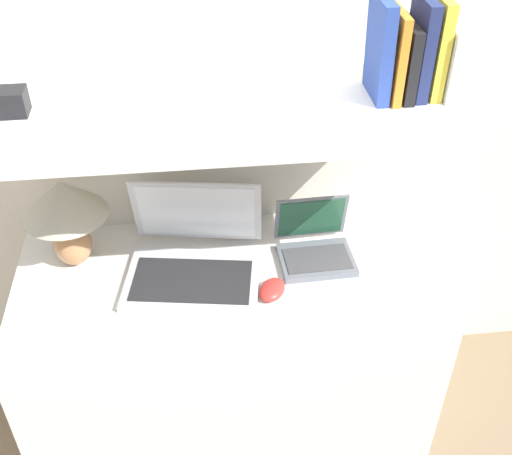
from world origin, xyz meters
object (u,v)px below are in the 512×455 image
(laptop_small, at_px, (315,246))
(book_black, at_px, (405,59))
(router_box, at_px, (244,215))
(table_lamp, at_px, (65,208))
(shelf_gadget, at_px, (9,102))
(book_white, at_px, (445,59))
(book_navy, at_px, (420,48))
(computer_mouse, at_px, (272,290))
(book_blue, at_px, (380,48))
(laptop_large, at_px, (194,258))
(book_yellow, at_px, (436,47))
(book_orange, at_px, (393,53))

(laptop_small, bearing_deg, book_black, 1.33)
(router_box, bearing_deg, laptop_small, -37.78)
(table_lamp, height_order, router_box, table_lamp)
(book_black, bearing_deg, shelf_gadget, 180.00)
(book_white, bearing_deg, laptop_small, -179.13)
(book_navy, bearing_deg, computer_mouse, -157.44)
(router_box, height_order, shelf_gadget, shelf_gadget)
(book_blue, bearing_deg, table_lamp, 176.58)
(book_black, bearing_deg, table_lamp, 176.84)
(laptop_large, relative_size, router_box, 3.89)
(computer_mouse, bearing_deg, router_box, 98.94)
(book_blue, bearing_deg, computer_mouse, -150.34)
(laptop_large, relative_size, laptop_small, 1.90)
(book_yellow, bearing_deg, book_black, 180.00)
(table_lamp, distance_m, shelf_gadget, 0.37)
(book_black, bearing_deg, book_navy, 0.00)
(book_navy, xyz_separation_m, shelf_gadget, (-1.02, 0.00, -0.09))
(book_black, bearing_deg, book_blue, 180.00)
(router_box, distance_m, book_black, 0.72)
(book_yellow, bearing_deg, laptop_small, -179.02)
(laptop_large, height_order, router_box, laptop_large)
(book_yellow, distance_m, book_navy, 0.04)
(table_lamp, bearing_deg, laptop_large, -13.68)
(book_yellow, bearing_deg, laptop_large, -176.79)
(table_lamp, xyz_separation_m, computer_mouse, (0.58, -0.21, -0.18))
(table_lamp, relative_size, router_box, 2.62)
(router_box, relative_size, book_black, 0.59)
(router_box, bearing_deg, book_blue, -24.61)
(book_navy, relative_size, book_black, 1.31)
(book_blue, bearing_deg, book_orange, 0.00)
(computer_mouse, xyz_separation_m, book_blue, (0.28, 0.16, 0.64))
(laptop_small, bearing_deg, book_blue, 2.06)
(computer_mouse, height_order, shelf_gadget, shelf_gadget)
(book_white, height_order, book_orange, book_orange)
(table_lamp, relative_size, laptop_large, 0.67)
(book_yellow, distance_m, book_orange, 0.11)
(book_white, xyz_separation_m, book_yellow, (-0.03, 0.00, 0.03))
(laptop_large, relative_size, computer_mouse, 3.61)
(laptop_large, height_order, computer_mouse, laptop_large)
(book_yellow, height_order, book_black, book_yellow)
(book_blue, bearing_deg, shelf_gadget, 180.00)
(book_black, bearing_deg, router_box, 159.31)
(router_box, height_order, book_orange, book_orange)
(book_yellow, distance_m, shelf_gadget, 1.07)
(laptop_large, height_order, book_blue, book_blue)
(computer_mouse, relative_size, shelf_gadget, 1.43)
(table_lamp, distance_m, laptop_small, 0.75)
(book_blue, height_order, shelf_gadget, book_blue)
(laptop_small, relative_size, book_orange, 1.02)
(book_navy, height_order, book_black, book_navy)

